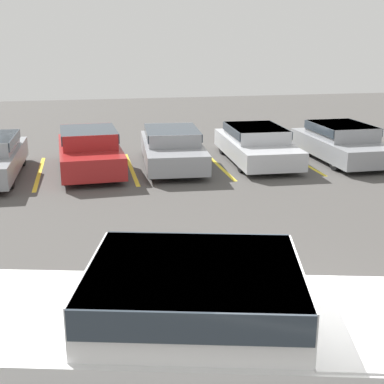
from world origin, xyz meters
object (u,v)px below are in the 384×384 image
Objects in this scene: parked_sedan_b at (89,149)px; parked_sedan_c at (172,146)px; pickup_truck at (225,341)px; parked_sedan_d at (256,143)px; parked_sedan_e at (342,141)px.

parked_sedan_c is (2.58, 0.18, -0.04)m from parked_sedan_b.
pickup_truck is 1.41× the size of parked_sedan_c.
pickup_truck reaches higher than parked_sedan_b.
pickup_truck is at bearing -17.50° from parked_sedan_d.
parked_sedan_b is 2.59m from parked_sedan_c.
parked_sedan_d is 1.07× the size of parked_sedan_e.
pickup_truck is at bearing 3.65° from parked_sedan_b.
parked_sedan_e is (8.21, -0.16, -0.04)m from parked_sedan_b.
parked_sedan_d is at bearing -98.01° from parked_sedan_e.
pickup_truck is 11.66m from parked_sedan_c.
parked_sedan_b is at bearing -81.98° from parked_sedan_c.
parked_sedan_e reaches higher than parked_sedan_c.
parked_sedan_c is at bearing -86.83° from parked_sedan_d.
parked_sedan_e is (7.00, 11.24, -0.24)m from pickup_truck.
parked_sedan_b reaches higher than parked_sedan_c.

